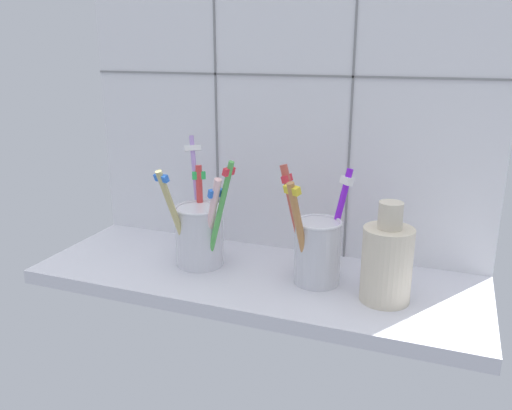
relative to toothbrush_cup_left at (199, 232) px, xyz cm
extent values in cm
cube|color=silver|center=(8.93, -0.45, -6.16)|extent=(64.00, 22.00, 2.00)
cube|color=white|center=(8.93, 11.55, 15.34)|extent=(64.00, 2.00, 45.00)
cube|color=gray|center=(-1.74, 10.45, 15.34)|extent=(0.30, 0.20, 45.00)
cube|color=gray|center=(19.60, 10.45, 15.34)|extent=(0.30, 0.20, 45.00)
cube|color=gray|center=(8.93, 10.45, 22.12)|extent=(64.00, 0.20, 0.30)
cylinder|color=silver|center=(-0.07, 0.06, -0.78)|extent=(7.06, 7.06, 8.77)
torus|color=silver|center=(-0.07, 0.06, 3.61)|extent=(7.21, 7.21, 0.50)
cylinder|color=tan|center=(-1.76, -3.54, 2.78)|extent=(2.74, 6.62, 15.41)
cube|color=blue|center=(-2.43, -5.83, 9.30)|extent=(2.40, 1.56, 1.13)
cylinder|color=#DE3E3E|center=(-1.14, 2.71, 2.21)|extent=(2.05, 2.59, 14.05)
cube|color=green|center=(-1.42, 3.18, 7.68)|extent=(2.09, 1.64, 1.22)
cylinder|color=#54B452|center=(4.18, -2.10, 3.42)|extent=(5.76, 2.47, 16.60)
cube|color=#E5333F|center=(6.08, -2.69, 10.21)|extent=(1.45, 2.03, 1.18)
cylinder|color=#F6C6C6|center=(2.68, -1.73, 2.19)|extent=(5.60, 4.55, 14.27)
cube|color=blue|center=(4.03, -2.74, 7.01)|extent=(1.98, 2.17, 1.30)
cylinder|color=#B48DDA|center=(-2.12, 3.58, 4.12)|extent=(4.91, 6.39, 18.02)
cube|color=white|center=(-3.63, 5.67, 11.21)|extent=(2.74, 2.41, 1.08)
cylinder|color=silver|center=(17.93, 0.06, -0.78)|extent=(6.30, 6.30, 8.76)
torus|color=silver|center=(17.93, 0.06, 3.59)|extent=(6.48, 6.48, 0.50)
cylinder|color=#C55343|center=(14.16, 1.99, 2.90)|extent=(5.30, 1.90, 15.61)
cube|color=#E5333F|center=(12.69, 2.22, 8.68)|extent=(1.31, 2.05, 1.16)
cylinder|color=#B87C45|center=(16.31, -2.85, 2.60)|extent=(3.36, 5.00, 14.99)
cube|color=yellow|center=(15.47, -4.38, 9.00)|extent=(2.57, 2.08, 1.22)
cylinder|color=#831EE9|center=(19.84, 2.29, 2.86)|extent=(3.90, 3.69, 15.45)
cube|color=white|center=(20.83, 3.20, 8.87)|extent=(2.18, 2.23, 1.23)
cylinder|color=beige|center=(27.45, -2.04, -0.27)|extent=(6.40, 6.40, 9.79)
cylinder|color=beige|center=(27.45, -2.04, 6.32)|extent=(3.04, 3.04, 3.38)
camera|label=1|loc=(33.81, -65.39, 26.40)|focal=36.92mm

